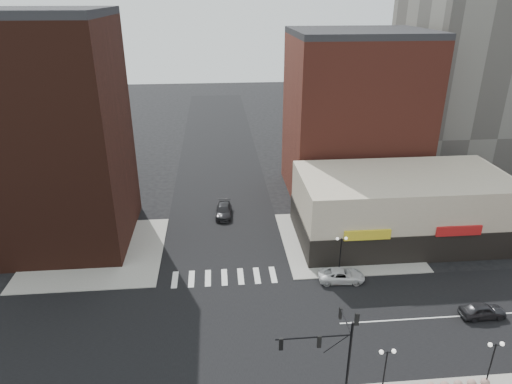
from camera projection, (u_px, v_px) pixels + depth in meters
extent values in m
plane|color=black|center=(228.00, 331.00, 39.95)|extent=(240.00, 240.00, 0.00)
cube|color=black|center=(228.00, 330.00, 39.94)|extent=(200.00, 14.00, 0.02)
cube|color=black|center=(228.00, 330.00, 39.94)|extent=(14.00, 200.00, 0.02)
cube|color=gray|center=(96.00, 252.00, 51.94)|extent=(15.00, 15.00, 0.12)
cube|color=gray|center=(345.00, 240.00, 54.35)|extent=(15.00, 15.00, 0.12)
cube|color=#351810|center=(47.00, 138.00, 50.23)|extent=(16.00, 15.00, 25.00)
cube|color=maroon|center=(354.00, 118.00, 64.02)|extent=(18.00, 15.00, 22.00)
cube|color=#C0B198|center=(401.00, 207.00, 53.77)|extent=(24.00, 12.00, 8.00)
cube|color=black|center=(398.00, 224.00, 54.69)|extent=(24.20, 12.20, 3.40)
cylinder|color=black|center=(349.00, 363.00, 31.74)|extent=(0.18, 0.18, 7.00)
cylinder|color=black|center=(314.00, 337.00, 30.52)|extent=(5.20, 0.11, 0.11)
cylinder|color=black|center=(336.00, 344.00, 30.94)|extent=(1.72, 0.06, 1.46)
cylinder|color=black|center=(346.00, 320.00, 32.11)|extent=(0.11, 3.00, 0.11)
cube|color=black|center=(281.00, 344.00, 30.50)|extent=(0.28, 0.18, 0.95)
sphere|color=red|center=(281.00, 341.00, 30.38)|extent=(0.16, 0.16, 0.16)
cube|color=black|center=(319.00, 342.00, 30.72)|extent=(0.28, 0.18, 0.95)
sphere|color=red|center=(319.00, 338.00, 30.60)|extent=(0.16, 0.16, 0.16)
cube|color=black|center=(340.00, 313.00, 33.45)|extent=(0.18, 0.28, 0.95)
sphere|color=red|center=(341.00, 310.00, 33.33)|extent=(0.16, 0.16, 0.16)
cube|color=black|center=(357.00, 319.00, 30.24)|extent=(0.28, 0.18, 0.95)
sphere|color=red|center=(357.00, 316.00, 30.12)|extent=(0.16, 0.16, 0.16)
cylinder|color=black|center=(384.00, 373.00, 32.71)|extent=(0.11, 0.11, 4.00)
cylinder|color=black|center=(387.00, 353.00, 31.95)|extent=(0.90, 0.06, 0.06)
sphere|color=white|center=(381.00, 352.00, 31.87)|extent=(0.32, 0.32, 0.32)
sphere|color=white|center=(394.00, 351.00, 31.95)|extent=(0.32, 0.32, 0.32)
cylinder|color=black|center=(490.00, 366.00, 33.38)|extent=(0.11, 0.11, 4.00)
cylinder|color=black|center=(496.00, 345.00, 32.61)|extent=(0.90, 0.06, 0.06)
sphere|color=white|center=(490.00, 345.00, 32.54)|extent=(0.32, 0.32, 0.32)
sphere|color=white|center=(502.00, 344.00, 32.61)|extent=(0.32, 0.32, 0.32)
cylinder|color=black|center=(340.00, 255.00, 47.39)|extent=(0.11, 0.11, 4.00)
cylinder|color=black|center=(342.00, 239.00, 46.63)|extent=(0.90, 0.06, 0.06)
sphere|color=white|center=(337.00, 239.00, 46.55)|extent=(0.32, 0.32, 0.32)
sphere|color=white|center=(346.00, 238.00, 46.62)|extent=(0.32, 0.32, 0.32)
sphere|color=#916E64|center=(472.00, 384.00, 33.95)|extent=(0.67, 0.67, 0.67)
sphere|color=#916E64|center=(485.00, 383.00, 34.04)|extent=(0.67, 0.67, 0.67)
imported|color=silver|center=(341.00, 275.00, 46.59)|extent=(4.87, 2.49, 1.31)
imported|color=black|center=(483.00, 310.00, 41.38)|extent=(4.16, 1.73, 1.41)
imported|color=black|center=(224.00, 211.00, 60.26)|extent=(2.35, 5.11, 1.45)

